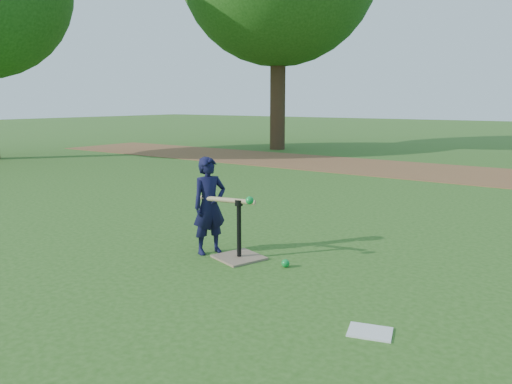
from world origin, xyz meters
The scene contains 7 objects.
ground centered at (0.00, 0.00, 0.00)m, with size 80.00×80.00×0.00m, color #285116.
dirt_strip centered at (0.00, 7.50, 0.01)m, with size 24.00×3.00×0.01m, color brown.
child centered at (-0.32, -0.13, 0.51)m, with size 0.37×0.25×1.03m, color black.
wiffle_ball_ground centered at (0.59, -0.07, 0.04)m, with size 0.08×0.08×0.08m, color #0C8B31.
clipboard centered at (1.81, -0.91, 0.01)m, with size 0.30×0.23×0.01m, color silver.
batting_tee centered at (0.05, -0.11, 0.11)m, with size 0.54×0.54×0.61m.
swing_action centered at (-0.03, -0.14, 0.61)m, with size 0.68×0.18×0.12m.
Camera 1 is at (3.03, -4.02, 1.60)m, focal length 35.00 mm.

